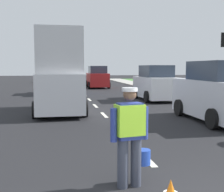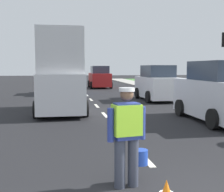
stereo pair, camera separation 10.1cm
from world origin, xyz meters
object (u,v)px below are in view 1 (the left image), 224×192
car_outgoing_far (97,78)px  car_parked_far (155,84)px  car_oncoming_third (59,74)px  delivery_truck (60,76)px  car_oncoming_second (62,81)px  car_parked_curbside (218,93)px  road_worker (131,132)px

car_outgoing_far → car_parked_far: size_ratio=0.93×
car_parked_far → car_oncoming_third: size_ratio=1.01×
delivery_truck → car_oncoming_second: bearing=88.9°
car_parked_far → car_parked_curbside: bearing=-89.8°
road_worker → delivery_truck: size_ratio=0.36×
delivery_truck → car_outgoing_far: delivery_truck is taller
delivery_truck → car_parked_curbside: (5.75, -3.04, -0.57)m
delivery_truck → car_oncoming_third: 26.97m
delivery_truck → car_oncoming_second: (0.19, 9.61, -0.61)m
car_oncoming_third → car_parked_curbside: car_oncoming_third is taller
road_worker → car_parked_far: (4.63, 12.60, 0.05)m
road_worker → delivery_truck: bearing=97.4°
car_oncoming_second → car_parked_far: bearing=-44.5°
delivery_truck → car_oncoming_second: delivery_truck is taller
car_outgoing_far → car_parked_curbside: car_parked_curbside is taller
road_worker → car_outgoing_far: size_ratio=0.44×
car_parked_far → car_oncoming_second: size_ratio=1.00×
road_worker → car_oncoming_third: car_oncoming_third is taller
car_outgoing_far → car_oncoming_second: (-3.48, -5.82, 0.02)m
car_parked_curbside → delivery_truck: bearing=152.1°
delivery_truck → car_oncoming_third: bearing=89.8°
car_parked_far → car_oncoming_second: (-5.53, 5.44, 0.02)m
road_worker → car_parked_curbside: bearing=49.2°
car_outgoing_far → car_parked_far: 11.44m
car_outgoing_far → car_parked_curbside: bearing=-83.6°
car_oncoming_third → car_parked_far: bearing=-76.1°
car_oncoming_third → car_parked_curbside: size_ratio=0.93×
car_oncoming_second → road_worker: bearing=-87.1°
road_worker → car_oncoming_second: car_oncoming_second is taller
car_outgoing_far → car_parked_far: (2.05, -11.26, 0.00)m
car_outgoing_far → road_worker: bearing=-96.2°
road_worker → delivery_truck: 8.53m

